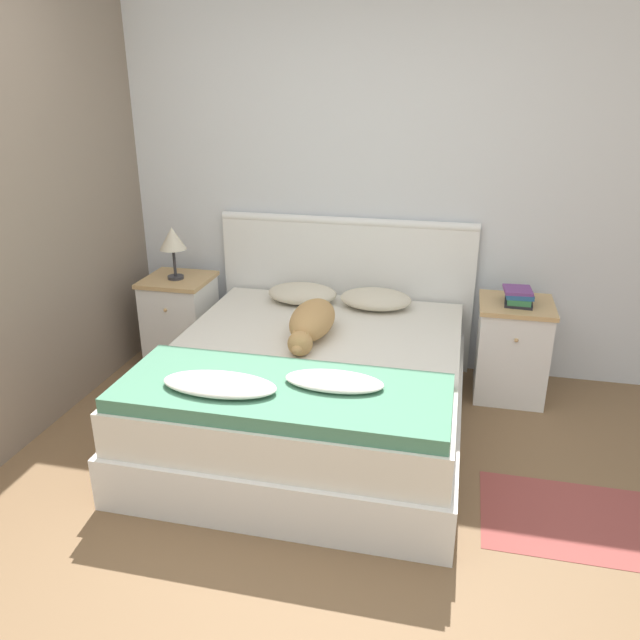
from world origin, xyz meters
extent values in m
plane|color=brown|center=(0.00, 0.00, 0.00)|extent=(16.00, 16.00, 0.00)
cube|color=silver|center=(0.00, 2.13, 1.27)|extent=(9.00, 0.06, 2.55)
cube|color=gray|center=(-1.51, 1.05, 1.27)|extent=(0.06, 3.10, 2.55)
cube|color=white|center=(0.04, 1.08, 0.14)|extent=(1.67, 1.91, 0.28)
cube|color=silver|center=(0.04, 1.08, 0.39)|extent=(1.61, 1.85, 0.23)
cube|color=white|center=(0.04, 2.06, 0.51)|extent=(1.75, 0.04, 1.01)
cylinder|color=white|center=(0.04, 2.06, 1.01)|extent=(1.75, 0.06, 0.06)
cube|color=white|center=(-1.09, 1.77, 0.30)|extent=(0.42, 0.42, 0.60)
cube|color=tan|center=(-1.09, 1.77, 0.61)|extent=(0.45, 0.44, 0.03)
sphere|color=tan|center=(-1.09, 1.56, 0.47)|extent=(0.02, 0.02, 0.02)
cube|color=white|center=(1.16, 1.77, 0.30)|extent=(0.42, 0.42, 0.60)
cube|color=tan|center=(1.16, 1.77, 0.61)|extent=(0.45, 0.44, 0.03)
sphere|color=tan|center=(1.16, 1.56, 0.47)|extent=(0.02, 0.02, 0.02)
ellipsoid|color=beige|center=(-0.21, 1.82, 0.57)|extent=(0.46, 0.33, 0.12)
ellipsoid|color=beige|center=(0.29, 1.82, 0.57)|extent=(0.46, 0.33, 0.12)
cube|color=#4C8466|center=(0.04, 0.49, 0.54)|extent=(1.56, 0.62, 0.07)
ellipsoid|color=silver|center=(-0.24, 0.40, 0.60)|extent=(0.55, 0.25, 0.06)
ellipsoid|color=silver|center=(0.27, 0.55, 0.60)|extent=(0.47, 0.22, 0.06)
ellipsoid|color=tan|center=(-0.01, 1.28, 0.60)|extent=(0.25, 0.51, 0.19)
sphere|color=tan|center=(-0.01, 0.99, 0.57)|extent=(0.14, 0.14, 0.14)
ellipsoid|color=tan|center=(-0.01, 0.93, 0.56)|extent=(0.06, 0.08, 0.06)
cone|color=tan|center=(-0.05, 1.00, 0.63)|extent=(0.04, 0.04, 0.05)
cone|color=tan|center=(0.03, 1.00, 0.63)|extent=(0.04, 0.04, 0.05)
ellipsoid|color=tan|center=(0.03, 1.49, 0.55)|extent=(0.15, 0.23, 0.07)
cube|color=#232328|center=(1.17, 1.76, 0.64)|extent=(0.18, 0.21, 0.02)
cube|color=#337547|center=(1.17, 1.77, 0.66)|extent=(0.14, 0.22, 0.03)
cube|color=#285689|center=(1.16, 1.76, 0.69)|extent=(0.17, 0.21, 0.03)
cube|color=#703D7F|center=(1.16, 1.75, 0.72)|extent=(0.17, 0.19, 0.02)
cylinder|color=#2D2D33|center=(-1.09, 1.75, 0.64)|extent=(0.11, 0.11, 0.02)
cylinder|color=#2D2D33|center=(-1.09, 1.75, 0.74)|extent=(0.02, 0.02, 0.19)
cone|color=beige|center=(-1.09, 1.75, 0.91)|extent=(0.18, 0.18, 0.15)
cube|color=#93423D|center=(1.52, 0.57, 0.00)|extent=(1.05, 0.58, 0.00)
camera|label=1|loc=(0.79, -1.99, 1.93)|focal=35.00mm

